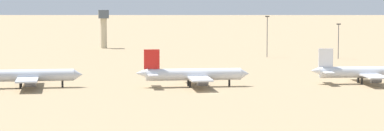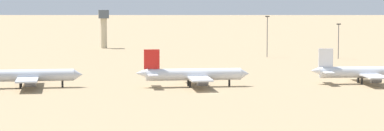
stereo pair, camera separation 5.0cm
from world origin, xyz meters
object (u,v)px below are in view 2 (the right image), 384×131
at_px(control_tower, 104,25).
at_px(light_pole_mid, 267,34).
at_px(parked_jet_white_4, 363,72).
at_px(parked_jet_navy_2, 24,76).
at_px(parked_jet_red_3, 192,75).
at_px(light_pole_west, 338,38).

relative_size(control_tower, light_pole_mid, 1.07).
bearing_deg(light_pole_mid, control_tower, 135.69).
bearing_deg(control_tower, parked_jet_white_4, -66.96).
xyz_separation_m(parked_jet_navy_2, control_tower, (29.74, 170.15, 7.94)).
distance_m(parked_jet_navy_2, light_pole_mid, 142.68).
xyz_separation_m(parked_jet_navy_2, light_pole_mid, (98.30, 103.22, 6.51)).
bearing_deg(control_tower, parked_jet_red_3, -83.40).
distance_m(control_tower, light_pole_west, 125.28).
xyz_separation_m(parked_jet_navy_2, light_pole_west, (126.36, 90.45, 4.97)).
bearing_deg(light_pole_west, control_tower, 140.48).
bearing_deg(light_pole_mid, parked_jet_white_4, -87.16).
bearing_deg(parked_jet_white_4, control_tower, 116.79).
bearing_deg(light_pole_mid, light_pole_west, -24.47).
distance_m(parked_jet_white_4, light_pole_west, 96.80).
bearing_deg(light_pole_west, parked_jet_red_3, -128.94).
xyz_separation_m(parked_jet_white_4, light_pole_mid, (-5.29, 106.72, 6.61)).
bearing_deg(parked_jet_navy_2, control_tower, 79.69).
bearing_deg(parked_jet_red_3, parked_jet_navy_2, 176.04).
relative_size(parked_jet_white_4, control_tower, 1.73).
relative_size(parked_jet_navy_2, parked_jet_red_3, 1.00).
xyz_separation_m(parked_jet_navy_2, parked_jet_red_3, (49.91, -4.16, 0.00)).
relative_size(parked_jet_navy_2, light_pole_mid, 1.91).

